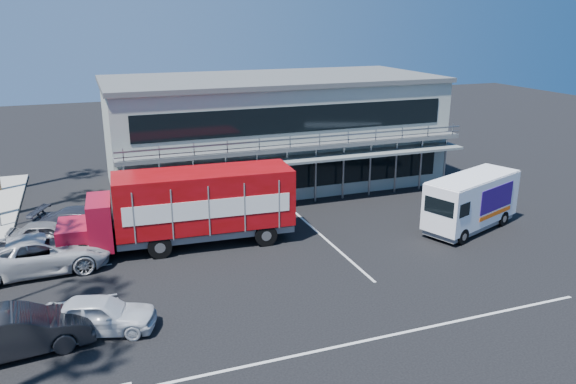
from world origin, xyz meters
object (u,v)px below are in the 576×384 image
object	(u,v)px
red_truck	(189,206)
parked_car_a	(100,314)
parked_car_b	(16,332)
white_van	(471,201)

from	to	relation	value
red_truck	parked_car_a	xyz separation A→B (m)	(-4.71, -7.05, -1.42)
parked_car_b	white_van	bearing A→B (deg)	-84.82
white_van	parked_car_b	distance (m)	22.70
red_truck	white_van	world-z (taller)	red_truck
red_truck	parked_car_b	bearing A→B (deg)	-131.38
parked_car_a	red_truck	bearing A→B (deg)	-17.05
white_van	parked_car_b	world-z (taller)	white_van
red_truck	white_van	distance (m)	15.10
parked_car_b	red_truck	bearing A→B (deg)	-50.91
parked_car_a	parked_car_b	size ratio (longest dim) A/B	0.82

